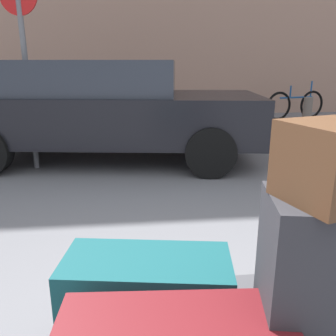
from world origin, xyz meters
name	(u,v)px	position (x,y,z in m)	size (l,w,h in m)	color
suitcase_charcoal_center	(324,301)	(0.32, -0.22, 0.68)	(0.37, 0.27, 0.67)	#2D2D33
duffel_bag_teal_rear_right	(147,292)	(-0.20, 0.14, 0.49)	(0.66, 0.31, 0.30)	#144C51
parked_car	(104,108)	(-0.61, 4.12, 0.76)	(4.51, 2.38, 1.42)	black
bicycle_leaning	(296,105)	(4.02, 7.63, 0.37)	(1.72, 0.49, 0.96)	black
bollard_kerb_near	(250,112)	(2.49, 6.71, 0.32)	(0.20, 0.20, 0.65)	#72665B
bollard_kerb_mid	(307,111)	(3.87, 6.71, 0.32)	(0.20, 0.20, 0.65)	#72665B
no_parking_sign	(24,53)	(-1.54, 3.73, 1.50)	(0.49, 0.15, 2.44)	slate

